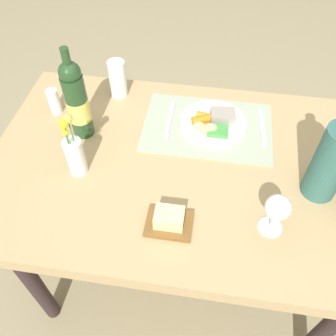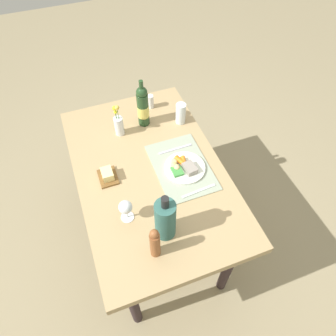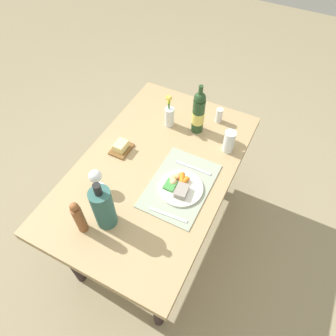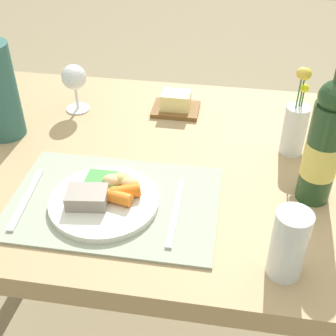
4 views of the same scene
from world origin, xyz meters
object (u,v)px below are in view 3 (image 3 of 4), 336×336
dining_table (155,177)px  cooler_bottle (103,208)px  knife (193,168)px  pepper_mill (79,218)px  wine_bottle (198,113)px  salt_shaker (219,115)px  butter_dish (121,147)px  dinner_plate (180,186)px  wine_glass (95,177)px  fork (168,215)px  flower_vase (169,115)px  water_tumbler (229,143)px

dining_table → cooler_bottle: (-0.39, 0.05, 0.21)m
knife → dining_table: bearing=114.6°
pepper_mill → wine_bottle: bearing=-14.2°
salt_shaker → butter_dish: (-0.48, 0.41, -0.02)m
knife → butter_dish: bearing=97.6°
dinner_plate → wine_glass: (-0.19, 0.38, 0.07)m
butter_dish → knife: bearing=-81.7°
fork → knife: size_ratio=0.96×
fork → salt_shaker: (0.74, 0.03, 0.04)m
cooler_bottle → flower_vase: size_ratio=1.35×
wine_bottle → wine_glass: size_ratio=2.40×
knife → pepper_mill: (-0.57, 0.32, 0.10)m
dining_table → wine_glass: 0.36m
knife → pepper_mill: size_ratio=0.95×
cooler_bottle → butter_dish: (0.42, 0.19, -0.10)m
wine_glass → fork: bearing=-87.7°
water_tumbler → dinner_plate: bearing=161.0°
wine_bottle → salt_shaker: bearing=-34.1°
flower_vase → salt_shaker: 0.31m
dinner_plate → flower_vase: size_ratio=1.03×
dinner_plate → wine_bottle: wine_bottle is taller
dinner_plate → water_tumbler: size_ratio=1.66×
knife → wine_glass: wine_glass is taller
wine_glass → dinner_plate: bearing=-64.1°
cooler_bottle → water_tumbler: size_ratio=2.17×
pepper_mill → wine_glass: (0.23, 0.07, -0.01)m
dinner_plate → wine_bottle: 0.46m
dining_table → salt_shaker: size_ratio=13.73×
knife → pepper_mill: 0.66m
dining_table → butter_dish: 0.26m
fork → dining_table: bearing=36.9°
fork → butter_dish: bearing=54.8°
fork → wine_bottle: wine_bottle is taller
pepper_mill → dining_table: bearing=-14.9°
pepper_mill → wine_glass: 0.24m
wine_glass → knife: bearing=-49.1°
dinner_plate → wine_bottle: (0.44, 0.10, 0.12)m
fork → knife: 0.32m
water_tumbler → fork: bearing=168.6°
flower_vase → salt_shaker: size_ratio=2.39×
cooler_bottle → wine_glass: bearing=46.8°
flower_vase → wine_glass: 0.60m
knife → water_tumbler: bearing=-29.6°
dinner_plate → flower_vase: (0.40, 0.26, 0.06)m
dinner_plate → wine_glass: bearing=115.9°
knife → salt_shaker: bearing=1.5°
water_tumbler → wine_glass: water_tumbler is taller
dining_table → wine_bottle: (0.37, -0.09, 0.22)m
water_tumbler → wine_glass: size_ratio=1.04×
dining_table → knife: (0.09, -0.19, 0.09)m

